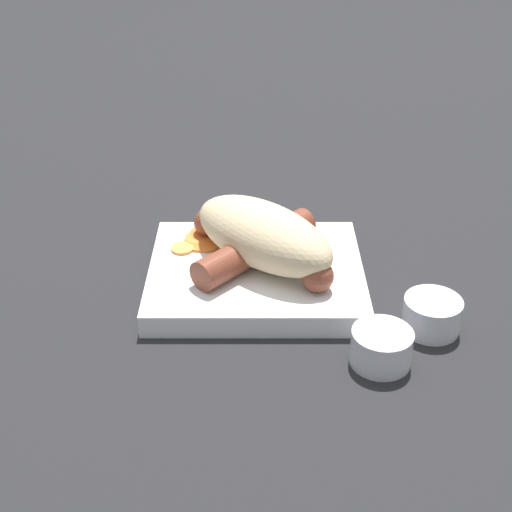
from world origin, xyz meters
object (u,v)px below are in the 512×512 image
Objects in this scene: sausage at (260,248)px; bread_roll at (263,235)px; condiment_cup_near at (381,349)px; condiment_cup_far at (431,316)px; food_tray at (256,275)px.

bread_roll is at bearing -0.59° from sausage.
bread_roll is 0.16m from condiment_cup_near.
condiment_cup_far is (0.05, 0.04, 0.00)m from condiment_cup_near.
sausage is 2.61× the size of condiment_cup_near.
bread_roll is 0.01m from sausage.
food_tray is 3.99× the size of condiment_cup_near.
sausage is at bearing 179.41° from bread_roll.
bread_roll is at bearing 151.87° from condiment_cup_far.
condiment_cup_near is (0.10, -0.12, -0.02)m from sausage.
bread_roll is (0.01, 0.01, 0.04)m from food_tray.
condiment_cup_far is at bearing -27.62° from sausage.
bread_roll is 1.24× the size of sausage.
condiment_cup_far reaches higher than food_tray.
condiment_cup_near is at bearing -51.21° from sausage.
condiment_cup_near reaches higher than food_tray.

